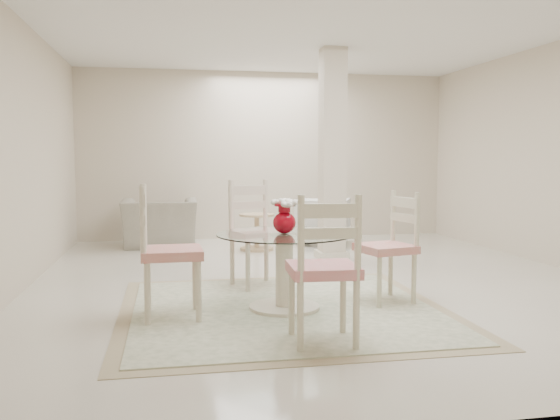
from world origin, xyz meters
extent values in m
plane|color=silver|center=(0.00, 0.00, 0.00)|extent=(7.00, 7.00, 0.00)
cube|color=beige|center=(0.00, 3.50, 1.35)|extent=(6.00, 0.02, 2.70)
cube|color=beige|center=(0.00, -3.50, 1.35)|extent=(6.00, 0.02, 2.70)
cube|color=beige|center=(-3.00, 0.00, 1.35)|extent=(0.02, 7.00, 2.70)
cube|color=white|center=(0.00, 0.00, 2.70)|extent=(6.00, 7.00, 0.02)
cube|color=beige|center=(0.50, 1.30, 1.35)|extent=(0.30, 0.30, 2.70)
cube|color=tan|center=(-0.61, -1.18, 0.00)|extent=(2.78, 2.78, 0.01)
cube|color=#EEEBC9|center=(-0.61, -1.18, 0.01)|extent=(2.55, 2.55, 0.01)
cylinder|color=beige|center=(-0.61, -1.18, 0.02)|extent=(0.60, 0.60, 0.04)
cylinder|color=beige|center=(-0.61, -1.18, 0.35)|extent=(0.15, 0.15, 0.62)
cylinder|color=beige|center=(-0.61, -1.18, 0.64)|extent=(0.25, 0.25, 0.02)
cylinder|color=white|center=(-0.61, -1.18, 0.66)|extent=(1.15, 1.15, 0.01)
ellipsoid|color=#A40515|center=(-0.61, -1.18, 0.76)|extent=(0.20, 0.20, 0.19)
cylinder|color=#A40515|center=(-0.61, -1.18, 0.87)|extent=(0.10, 0.10, 0.05)
cylinder|color=#A40515|center=(-0.61, -1.18, 0.91)|extent=(0.17, 0.17, 0.02)
ellipsoid|color=white|center=(-0.61, -1.18, 0.94)|extent=(0.11, 0.11, 0.05)
ellipsoid|color=white|center=(-0.55, -1.16, 0.92)|extent=(0.11, 0.11, 0.05)
ellipsoid|color=white|center=(-0.67, -1.15, 0.93)|extent=(0.11, 0.11, 0.05)
ellipsoid|color=white|center=(-0.60, -1.24, 0.92)|extent=(0.11, 0.11, 0.05)
ellipsoid|color=white|center=(-0.56, -1.22, 0.93)|extent=(0.11, 0.11, 0.05)
cylinder|color=beige|center=(0.12, -0.96, 0.23)|extent=(0.04, 0.04, 0.46)
cylinder|color=beige|center=(0.20, -1.31, 0.23)|extent=(0.04, 0.04, 0.46)
cylinder|color=beige|center=(0.47, -0.87, 0.23)|extent=(0.04, 0.04, 0.46)
cylinder|color=beige|center=(0.55, -1.23, 0.23)|extent=(0.04, 0.04, 0.46)
cube|color=#B41E13|center=(0.33, -1.09, 0.50)|extent=(0.53, 0.53, 0.07)
cube|color=beige|center=(0.53, -1.05, 0.84)|extent=(0.13, 0.40, 0.54)
cylinder|color=beige|center=(-0.83, -0.48, 0.25)|extent=(0.05, 0.05, 0.50)
cylinder|color=beige|center=(-0.46, -0.37, 0.25)|extent=(0.05, 0.05, 0.50)
cylinder|color=beige|center=(-0.95, -0.11, 0.25)|extent=(0.05, 0.05, 0.50)
cylinder|color=beige|center=(-0.57, 0.01, 0.25)|extent=(0.05, 0.05, 0.50)
cube|color=red|center=(-0.70, -0.24, 0.54)|extent=(0.59, 0.59, 0.08)
cube|color=beige|center=(-0.77, -0.03, 0.90)|extent=(0.43, 0.17, 0.59)
cylinder|color=beige|center=(-1.36, -1.47, 0.25)|extent=(0.05, 0.05, 0.50)
cylinder|color=beige|center=(-1.37, -1.07, 0.25)|extent=(0.05, 0.05, 0.50)
cylinder|color=beige|center=(-1.75, -1.48, 0.25)|extent=(0.05, 0.05, 0.50)
cylinder|color=beige|center=(-1.76, -1.08, 0.25)|extent=(0.05, 0.05, 0.50)
cube|color=red|center=(-1.56, -1.28, 0.54)|extent=(0.49, 0.49, 0.08)
cube|color=beige|center=(-1.78, -1.28, 0.91)|extent=(0.06, 0.44, 0.59)
cylinder|color=beige|center=(-0.32, -1.95, 0.25)|extent=(0.05, 0.05, 0.49)
cylinder|color=beige|center=(-0.70, -1.93, 0.25)|extent=(0.05, 0.05, 0.49)
cylinder|color=beige|center=(-0.34, -2.33, 0.25)|extent=(0.05, 0.05, 0.49)
cylinder|color=beige|center=(-0.72, -2.31, 0.25)|extent=(0.05, 0.05, 0.49)
cube|color=red|center=(-0.52, -2.13, 0.53)|extent=(0.49, 0.49, 0.07)
cube|color=beige|center=(-0.53, -2.34, 0.89)|extent=(0.43, 0.07, 0.58)
imported|color=gray|center=(-1.71, 2.80, 0.35)|extent=(1.09, 0.95, 0.70)
imported|color=white|center=(0.73, 2.59, 0.36)|extent=(1.01, 1.02, 0.72)
cylinder|color=#D5B183|center=(-0.35, 2.19, 0.02)|extent=(0.48, 0.48, 0.04)
cylinder|color=#D5B183|center=(-0.35, 2.19, 0.26)|extent=(0.07, 0.07, 0.46)
cylinder|color=#D5B183|center=(-0.35, 2.19, 0.50)|extent=(0.50, 0.50, 0.03)
camera|label=1|loc=(-1.57, -6.09, 1.30)|focal=38.00mm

